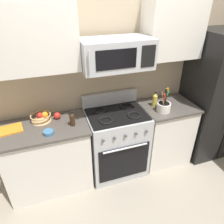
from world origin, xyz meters
TOP-DOWN VIEW (x-y plane):
  - ground_plane at (0.00, 0.00)m, footprint 16.00×16.00m
  - wall_back at (0.00, 1.05)m, footprint 8.00×0.10m
  - counter_left at (-0.90, 0.68)m, footprint 1.02×0.60m
  - range_oven at (-0.00, 0.68)m, footprint 0.76×0.64m
  - counter_right at (0.75, 0.68)m, footprint 0.72×0.60m
  - refrigerator at (1.52, 0.66)m, footprint 0.78×0.71m
  - microwave at (-0.00, 0.71)m, footprint 0.79×0.44m
  - upper_cabinets_left at (-0.91, 0.83)m, footprint 1.01×0.34m
  - upper_cabinets_right at (0.75, 0.83)m, footprint 0.71×0.34m
  - utensil_crock at (0.60, 0.56)m, footprint 0.18×0.18m
  - fruit_basket at (-0.90, 0.83)m, footprint 0.24×0.24m
  - apple_loose at (-0.72, 0.82)m, footprint 0.08×0.08m
  - cutting_board at (-1.29, 0.73)m, footprint 0.37×0.25m
  - bottle_oil at (0.56, 0.73)m, footprint 0.06×0.06m
  - bottle_soy at (-0.56, 0.61)m, footprint 0.06×0.06m
  - prep_bowl at (-0.84, 0.53)m, footprint 0.12×0.12m

SIDE VIEW (x-z plane):
  - ground_plane at x=0.00m, z-range 0.00..0.00m
  - counter_left at x=-0.90m, z-range 0.00..0.91m
  - counter_right at x=0.75m, z-range 0.00..0.91m
  - range_oven at x=0.00m, z-range -0.07..1.02m
  - cutting_board at x=-1.29m, z-range 0.91..0.93m
  - refrigerator at x=1.52m, z-range 0.00..1.85m
  - prep_bowl at x=-0.84m, z-range 0.91..0.96m
  - apple_loose at x=-0.72m, z-range 0.91..0.99m
  - fruit_basket at x=-0.90m, z-range 0.90..1.01m
  - utensil_crock at x=0.60m, z-range 0.82..1.14m
  - bottle_soy at x=-0.56m, z-range 0.90..1.09m
  - bottle_oil at x=0.56m, z-range 0.90..1.10m
  - wall_back at x=0.00m, z-range 0.00..2.60m
  - microwave at x=0.00m, z-range 1.50..1.83m
  - upper_cabinets_left at x=-0.91m, z-range 1.52..2.20m
  - upper_cabinets_right at x=0.75m, z-range 1.52..2.20m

